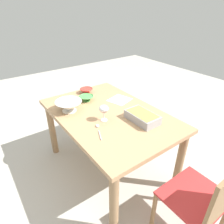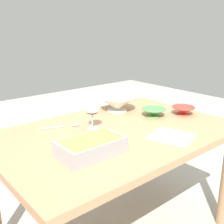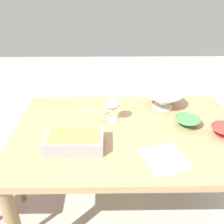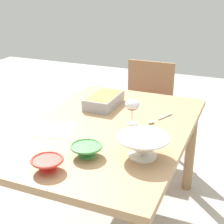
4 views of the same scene
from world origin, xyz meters
The scene contains 8 objects.
dining_table centered at (0.00, 0.00, 0.63)m, with size 1.40×0.93×0.73m.
wine_glass centered at (0.09, -0.11, 0.85)m, with size 0.09×0.09×0.16m.
casserole_dish centered at (0.30, 0.17, 0.78)m, with size 0.31×0.18×0.08m.
mixing_bowl centered at (-0.37, -0.04, 0.77)m, with size 0.16×0.16×0.06m.
small_bowl centered at (-0.56, 0.07, 0.77)m, with size 0.15×0.15×0.06m.
serving_bowl centered at (-0.27, -0.30, 0.80)m, with size 0.27×0.27×0.11m.
serving_spoon centered at (0.18, -0.24, 0.74)m, with size 0.22×0.11×0.01m.
napkin centered at (-0.17, 0.28, 0.74)m, with size 0.21×0.23×0.00m, color white.
Camera 2 is at (1.02, 1.16, 1.32)m, focal length 44.78 mm.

